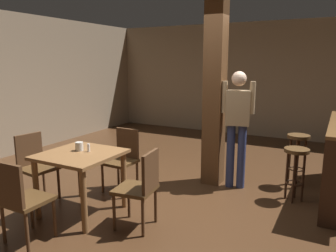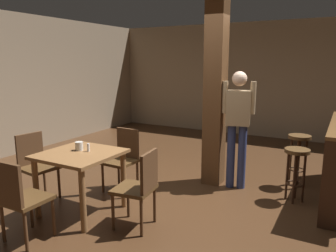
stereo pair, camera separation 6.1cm
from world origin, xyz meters
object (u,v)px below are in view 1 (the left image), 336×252
at_px(chair_east, 141,185).
at_px(chair_south, 21,198).
at_px(napkin_cup, 79,146).
at_px(standing_person, 237,121).
at_px(dining_table, 81,164).
at_px(chair_west, 35,163).
at_px(bar_stool_mid, 298,149).
at_px(chair_north, 123,157).
at_px(salt_shaker, 89,148).
at_px(bar_stool_near, 296,162).

bearing_deg(chair_east, chair_south, -136.03).
xyz_separation_m(napkin_cup, standing_person, (1.51, 1.64, 0.18)).
distance_m(dining_table, chair_west, 0.84).
distance_m(chair_south, bar_stool_mid, 3.77).
bearing_deg(chair_east, napkin_cup, 176.65).
bearing_deg(chair_north, salt_shaker, -87.80).
bearing_deg(dining_table, chair_east, 1.25).
height_order(chair_east, salt_shaker, chair_east).
distance_m(chair_north, bar_stool_near, 2.38).
distance_m(chair_east, napkin_cup, 0.99).
bearing_deg(bar_stool_mid, napkin_cup, -137.54).
bearing_deg(dining_table, standing_person, 50.18).
bearing_deg(chair_west, chair_south, -46.58).
bearing_deg(chair_south, napkin_cup, 93.03).
bearing_deg(dining_table, chair_south, -91.92).
bearing_deg(dining_table, chair_north, 87.95).
bearing_deg(salt_shaker, chair_west, -174.96).
relative_size(chair_west, chair_east, 1.00).
relative_size(dining_table, chair_north, 0.99).
bearing_deg(chair_east, bar_stool_mid, 57.68).
height_order(dining_table, salt_shaker, salt_shaker).
height_order(chair_east, napkin_cup, chair_east).
relative_size(dining_table, chair_south, 0.99).
relative_size(chair_south, chair_north, 1.00).
relative_size(dining_table, chair_west, 0.99).
bearing_deg(standing_person, bar_stool_mid, 30.31).
height_order(dining_table, bar_stool_near, dining_table).
height_order(chair_west, napkin_cup, chair_west).
bearing_deg(chair_west, bar_stool_mid, 35.34).
xyz_separation_m(chair_west, salt_shaker, (0.89, 0.08, 0.31)).
bearing_deg(napkin_cup, salt_shaker, 7.28).
xyz_separation_m(dining_table, napkin_cup, (-0.08, 0.07, 0.20)).
height_order(standing_person, bar_stool_near, standing_person).
bearing_deg(chair_west, dining_table, -0.83).
relative_size(chair_north, salt_shaker, 9.00).
height_order(chair_south, bar_stool_mid, chair_south).
bearing_deg(standing_person, bar_stool_near, -6.46).
bearing_deg(chair_east, chair_north, 135.77).
height_order(chair_south, salt_shaker, chair_south).
height_order(salt_shaker, bar_stool_near, salt_shaker).
relative_size(napkin_cup, bar_stool_mid, 0.14).
height_order(chair_west, chair_north, same).
bearing_deg(chair_east, dining_table, -178.75).
xyz_separation_m(chair_east, standing_person, (0.57, 1.70, 0.50)).
xyz_separation_m(chair_north, chair_east, (0.83, -0.81, 0.00)).
height_order(chair_west, standing_person, standing_person).
distance_m(chair_north, bar_stool_mid, 2.58).
xyz_separation_m(napkin_cup, bar_stool_near, (2.35, 1.55, -0.29)).
bearing_deg(bar_stool_mid, chair_south, -126.77).
xyz_separation_m(chair_north, salt_shaker, (0.03, -0.74, 0.31)).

